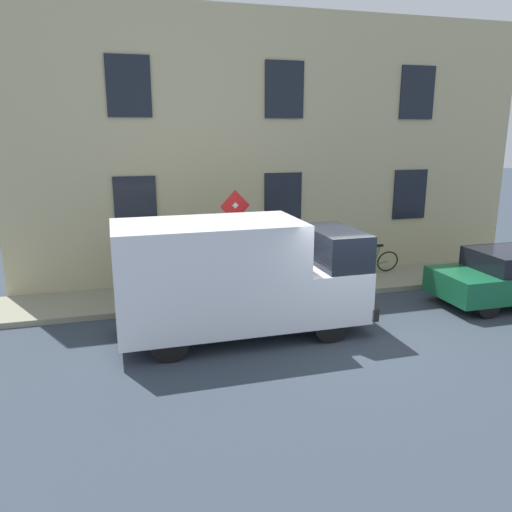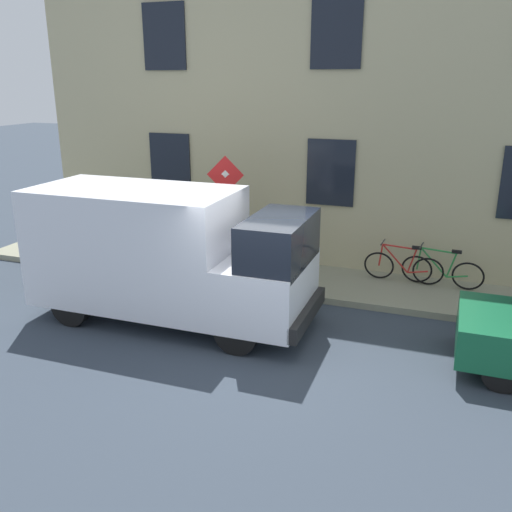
{
  "view_description": "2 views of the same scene",
  "coord_description": "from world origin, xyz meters",
  "px_view_note": "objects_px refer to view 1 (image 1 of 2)",
  "views": [
    {
      "loc": [
        -9.25,
        4.63,
        4.3
      ],
      "look_at": [
        2.19,
        1.4,
        1.32
      ],
      "focal_mm": 35.37,
      "sensor_mm": 36.0,
      "label": 1
    },
    {
      "loc": [
        -7.93,
        -2.68,
        4.41
      ],
      "look_at": [
        1.4,
        0.74,
        1.2
      ],
      "focal_mm": 38.49,
      "sensor_mm": 36.0,
      "label": 2
    }
  ],
  "objects_px": {
    "delivery_van": "(237,275)",
    "bicycle_red": "(346,263)",
    "bicycle_green": "(371,261)",
    "sign_post_stacked": "(235,235)",
    "pedestrian": "(139,262)"
  },
  "relations": [
    {
      "from": "sign_post_stacked",
      "to": "delivery_van",
      "type": "relative_size",
      "value": 0.49
    },
    {
      "from": "sign_post_stacked",
      "to": "pedestrian",
      "type": "height_order",
      "value": "sign_post_stacked"
    },
    {
      "from": "bicycle_red",
      "to": "pedestrian",
      "type": "height_order",
      "value": "pedestrian"
    },
    {
      "from": "delivery_van",
      "to": "sign_post_stacked",
      "type": "bearing_deg",
      "value": 77.21
    },
    {
      "from": "delivery_van",
      "to": "bicycle_red",
      "type": "relative_size",
      "value": 3.11
    },
    {
      "from": "delivery_van",
      "to": "bicycle_red",
      "type": "height_order",
      "value": "delivery_van"
    },
    {
      "from": "sign_post_stacked",
      "to": "bicycle_red",
      "type": "height_order",
      "value": "sign_post_stacked"
    },
    {
      "from": "bicycle_green",
      "to": "pedestrian",
      "type": "xyz_separation_m",
      "value": [
        -0.42,
        6.74,
        0.56
      ]
    },
    {
      "from": "sign_post_stacked",
      "to": "delivery_van",
      "type": "bearing_deg",
      "value": 167.57
    },
    {
      "from": "bicycle_green",
      "to": "delivery_van",
      "type": "bearing_deg",
      "value": 38.17
    },
    {
      "from": "sign_post_stacked",
      "to": "bicycle_red",
      "type": "xyz_separation_m",
      "value": [
        1.26,
        -3.64,
        -1.28
      ]
    },
    {
      "from": "bicycle_green",
      "to": "bicycle_red",
      "type": "height_order",
      "value": "same"
    },
    {
      "from": "bicycle_green",
      "to": "pedestrian",
      "type": "relative_size",
      "value": 1.0
    },
    {
      "from": "delivery_van",
      "to": "bicycle_green",
      "type": "bearing_deg",
      "value": 32.68
    },
    {
      "from": "delivery_van",
      "to": "pedestrian",
      "type": "distance_m",
      "value": 3.34
    }
  ]
}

